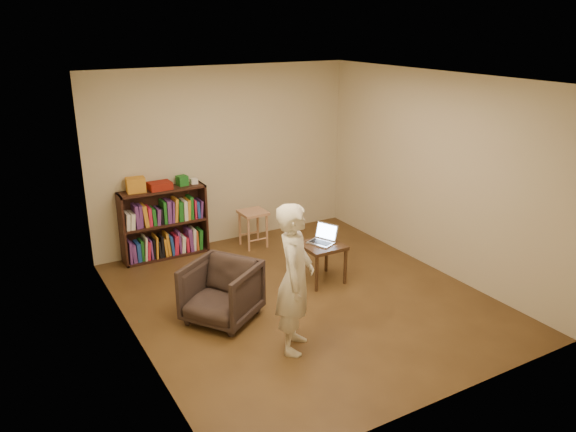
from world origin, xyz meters
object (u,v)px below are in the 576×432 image
laptop (323,238)px  person (295,279)px  armchair (221,292)px  side_table (322,250)px  bookshelf (164,227)px  stool (253,218)px

laptop → person: (-1.14, -1.23, 0.21)m
armchair → side_table: armchair is taller
bookshelf → stool: bearing=-13.1°
person → armchair: bearing=63.3°
armchair → side_table: 1.54m
laptop → stool: bearing=166.2°
armchair → stool: bearing=109.7°
armchair → laptop: laptop is taller
bookshelf → person: bearing=-82.6°
armchair → bookshelf: bearing=144.7°
side_table → person: (-1.09, -1.17, 0.36)m
bookshelf → laptop: bearing=-48.7°
bookshelf → person: (0.39, -2.96, 0.34)m
stool → side_table: bearing=-81.3°
armchair → person: bearing=-9.8°
side_table → laptop: bearing=48.4°
stool → person: bearing=-107.9°
stool → armchair: (-1.28, -1.77, -0.10)m
person → stool: bearing=20.7°
bookshelf → armchair: 2.07m
bookshelf → person: person is taller
laptop → bookshelf: bearing=-163.3°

